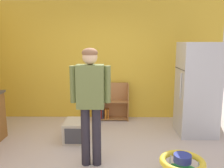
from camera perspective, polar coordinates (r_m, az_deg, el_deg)
ground_plane at (r=3.67m, az=-2.10°, el=-19.09°), size 12.00×12.00×0.00m
back_wall at (r=5.54m, az=-0.97°, el=5.60°), size 5.20×0.06×2.70m
refrigerator at (r=4.84m, az=19.71°, el=-1.16°), size 0.73×0.68×1.78m
bookshelf at (r=5.53m, az=-0.74°, el=-4.71°), size 0.80×0.28×0.85m
standing_person at (r=3.36m, az=-5.18°, el=-2.94°), size 0.57×0.22×1.71m
baby_walker at (r=3.47m, az=16.43°, el=-18.33°), size 0.60×0.60×0.32m
pet_carrier at (r=4.49m, az=-8.52°, el=-10.97°), size 0.42×0.55×0.36m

